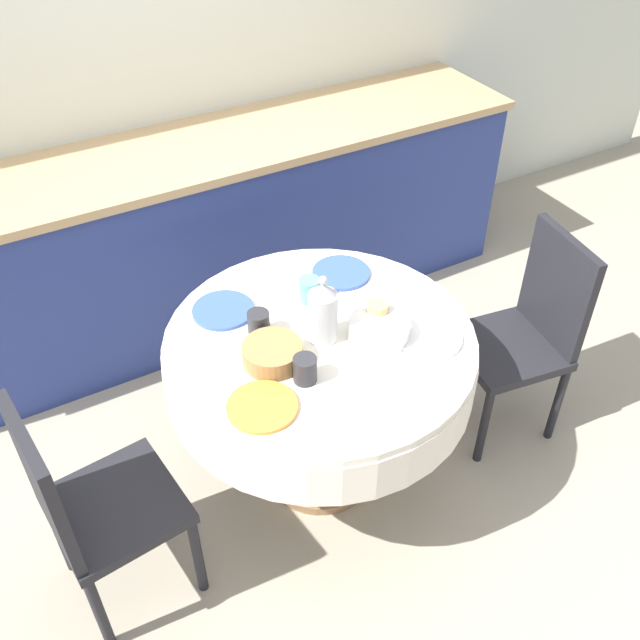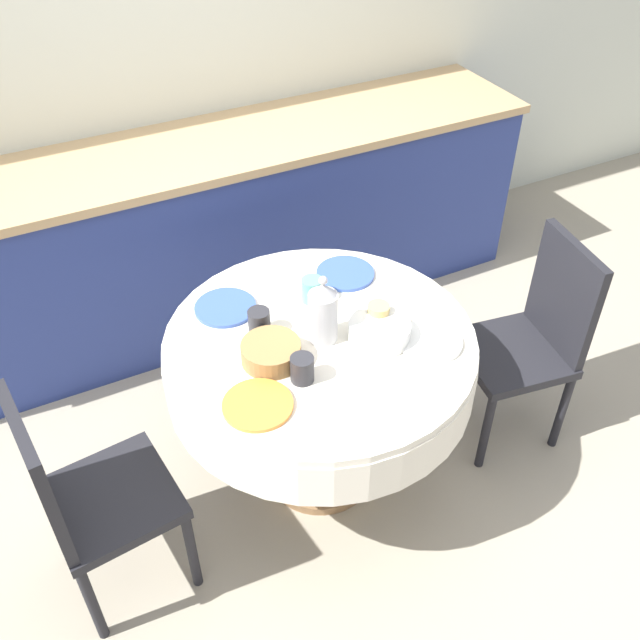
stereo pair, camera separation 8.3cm
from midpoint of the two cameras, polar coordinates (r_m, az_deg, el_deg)
name	(u,v)px [view 1 (the left image)]	position (r m, az deg, el deg)	size (l,w,h in m)	color
ground_plane	(320,471)	(3.03, -0.80, -11.98)	(12.00, 12.00, 0.00)	#9E937F
wall_back	(150,43)	(3.48, -14.16, 20.67)	(7.00, 0.05, 2.60)	beige
kitchen_counter	(199,237)	(3.55, -10.33, 6.55)	(3.24, 0.64, 0.94)	navy
dining_table	(320,365)	(2.58, -0.93, -3.60)	(1.11, 1.11, 0.74)	olive
chair_left	(527,329)	(3.00, 15.46, -0.70)	(0.45, 0.45, 0.92)	black
chair_right	(88,504)	(2.44, -19.01, -13.76)	(0.44, 0.44, 0.92)	black
plate_near_left	(262,407)	(2.25, -5.70, -6.94)	(0.23, 0.23, 0.01)	orange
cup_near_left	(305,369)	(2.31, -2.25, -3.98)	(0.08, 0.08, 0.09)	#28282D
plate_near_right	(430,338)	(2.50, 7.82, -1.45)	(0.23, 0.23, 0.01)	white
cup_near_right	(377,314)	(2.52, 3.65, 0.46)	(0.08, 0.08, 0.09)	#DBB766
plate_far_left	(223,310)	(2.62, -8.67, 0.77)	(0.23, 0.23, 0.01)	#3856AD
cup_far_left	(259,324)	(2.49, -5.89, -0.31)	(0.08, 0.08, 0.09)	#28282D
plate_far_right	(341,273)	(2.78, 0.83, 3.78)	(0.23, 0.23, 0.01)	#3856AD
cup_far_right	(309,290)	(2.62, -1.76, 2.39)	(0.08, 0.08, 0.09)	#5BA39E
coffee_carafe	(323,312)	(2.41, -0.74, 0.61)	(0.10, 0.10, 0.27)	#B2B2B7
bread_basket	(273,354)	(2.38, -4.82, -2.73)	(0.20, 0.20, 0.07)	olive
fruit_bowl	(379,330)	(2.48, 3.79, -0.78)	(0.22, 0.22, 0.07)	silver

